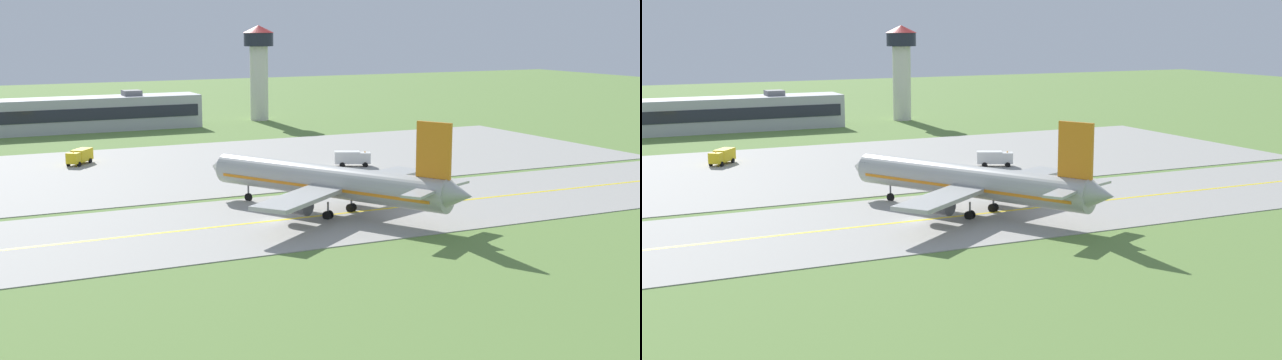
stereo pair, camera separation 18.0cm
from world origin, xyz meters
The scene contains 9 objects.
ground_plane centered at (0.00, 0.00, 0.00)m, with size 500.00×500.00×0.00m, color olive.
taxiway_strip centered at (0.00, 0.00, 0.05)m, with size 240.00×28.00×0.10m, color #9E9B93.
apron_pad centered at (10.00, 42.00, 0.05)m, with size 140.00×52.00×0.10m, color #9E9B93.
taxiway_centreline centered at (0.00, 0.00, 0.11)m, with size 220.00×0.60×0.01m, color yellow.
airplane_lead centered at (7.71, 0.67, 4.13)m, with size 30.23×36.39×12.70m.
service_truck_baggage centered at (26.85, 31.00, 1.53)m, with size 6.31×4.35×2.60m.
service_truck_fuel centered at (-13.89, 52.71, 1.53)m, with size 5.27×6.01×2.60m.
terminal_building centered at (-3.75, 98.52, 3.75)m, with size 49.85×9.46×8.65m.
control_tower centered at (38.20, 101.28, 14.08)m, with size 7.60×7.60×23.05m.
Camera 2 is at (-38.76, -93.35, 24.01)m, focal length 47.78 mm.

